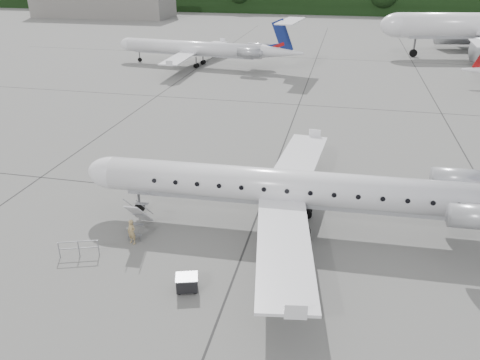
# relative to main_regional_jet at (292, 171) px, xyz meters

# --- Properties ---
(ground) EXTENTS (320.00, 320.00, 0.00)m
(ground) POSITION_rel_main_regional_jet_xyz_m (1.95, -2.27, -3.86)
(ground) COLOR slate
(ground) RESTS_ON ground
(treeline) EXTENTS (260.00, 4.00, 8.00)m
(treeline) POSITION_rel_main_regional_jet_xyz_m (1.95, 127.73, 0.14)
(treeline) COLOR black
(treeline) RESTS_ON ground
(main_regional_jet) EXTENTS (30.89, 22.79, 7.71)m
(main_regional_jet) POSITION_rel_main_regional_jet_xyz_m (0.00, 0.00, 0.00)
(main_regional_jet) COLOR silver
(main_regional_jet) RESTS_ON ground
(airstair) EXTENTS (0.94, 2.50, 2.42)m
(airstair) POSITION_rel_main_regional_jet_xyz_m (-9.04, -2.71, -2.65)
(airstair) COLOR silver
(airstair) RESTS_ON ground
(passenger) EXTENTS (0.67, 0.55, 1.59)m
(passenger) POSITION_rel_main_regional_jet_xyz_m (-8.98, -4.09, -3.06)
(passenger) COLOR #9D8455
(passenger) RESTS_ON ground
(safety_railing) EXTENTS (2.10, 0.80, 1.00)m
(safety_railing) POSITION_rel_main_regional_jet_xyz_m (-11.41, -6.03, -3.36)
(safety_railing) COLOR gray
(safety_railing) RESTS_ON ground
(baggage_cart) EXTENTS (1.30, 1.16, 0.94)m
(baggage_cart) POSITION_rel_main_regional_jet_xyz_m (-4.36, -7.63, -3.39)
(baggage_cart) COLOR black
(baggage_cart) RESTS_ON ground
(bg_regional_left) EXTENTS (31.25, 24.00, 7.65)m
(bg_regional_left) POSITION_rel_main_regional_jet_xyz_m (-21.13, 46.48, -0.03)
(bg_regional_left) COLOR silver
(bg_regional_left) RESTS_ON ground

